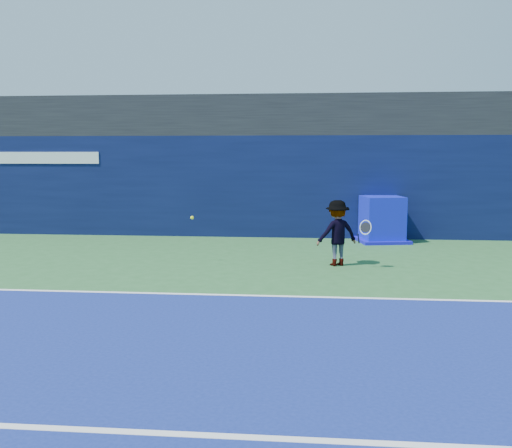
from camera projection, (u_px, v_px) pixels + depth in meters
The scene contains 8 objects.
ground at pixel (182, 355), 7.08m from camera, with size 80.00×80.00×0.00m, color #2B602F.
baseline at pixel (219, 295), 10.04m from camera, with size 24.00×0.10×0.01m, color white.
service_line at pixel (132, 432), 5.10m from camera, with size 24.00×0.10×0.01m, color white.
stadium_band at pixel (261, 118), 17.99m from camera, with size 36.00×3.00×1.20m, color black.
back_wall_assembly at pixel (258, 186), 17.26m from camera, with size 36.00×1.03×3.00m.
equipment_cart at pixel (382, 221), 16.09m from camera, with size 1.57×1.57×1.28m.
tennis_player at pixel (337, 233), 12.64m from camera, with size 1.26×0.87×1.46m.
tennis_ball at pixel (192, 218), 12.96m from camera, with size 0.08×0.08×0.08m.
Camera 1 is at (1.56, -6.70, 2.49)m, focal length 40.00 mm.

